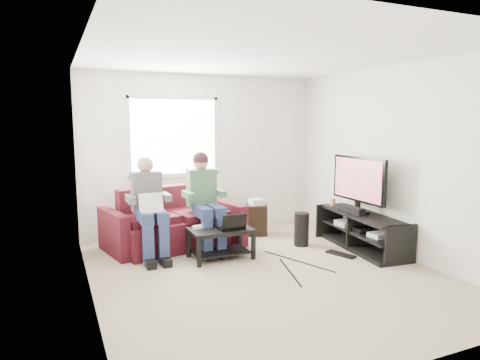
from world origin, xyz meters
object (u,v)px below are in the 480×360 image
object	(u,v)px
subwoofer	(301,229)
end_table	(257,218)
coffee_table	(221,236)
tv	(358,181)
tv_stand	(361,233)
sofa	(172,225)

from	to	relation	value
subwoofer	end_table	size ratio (longest dim) A/B	0.84
coffee_table	tv	bearing A→B (deg)	-9.09
coffee_table	end_table	size ratio (longest dim) A/B	1.42
tv	subwoofer	xyz separation A→B (m)	(-0.70, 0.40, -0.74)
tv_stand	tv	xyz separation A→B (m)	(-0.00, 0.10, 0.75)
coffee_table	tv_stand	world-z (taller)	tv_stand
tv_stand	end_table	bearing A→B (deg)	127.65
sofa	coffee_table	world-z (taller)	sofa
sofa	subwoofer	xyz separation A→B (m)	(1.78, -0.72, -0.07)
subwoofer	tv	bearing A→B (deg)	-29.69
sofa	subwoofer	world-z (taller)	sofa
coffee_table	tv_stand	xyz separation A→B (m)	(2.02, -0.42, -0.07)
sofa	tv	xyz separation A→B (m)	(2.47, -1.12, 0.66)
tv	subwoofer	world-z (taller)	tv
end_table	sofa	bearing A→B (deg)	-175.32
sofa	end_table	world-z (taller)	sofa
tv	end_table	xyz separation A→B (m)	(-1.03, 1.24, -0.72)
sofa	tv	distance (m)	2.80
tv	sofa	bearing A→B (deg)	155.59
sofa	tv	size ratio (longest dim) A/B	1.85
end_table	coffee_table	bearing A→B (deg)	-137.14
tv	subwoofer	distance (m)	1.09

